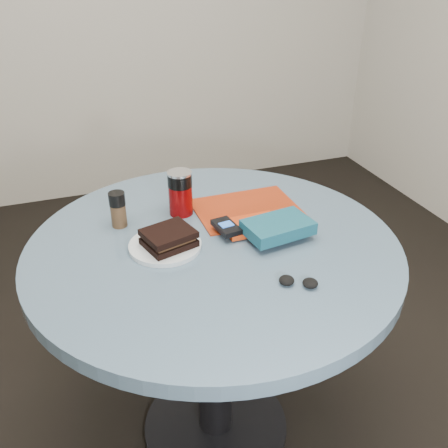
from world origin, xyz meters
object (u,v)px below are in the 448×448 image
object	(u,v)px
mp3_player	(226,227)
headphones	(298,282)
novel	(278,227)
red_book	(252,225)
magazine	(247,209)
sandwich	(169,238)
soda_can	(180,193)
table	(214,291)
pepper_grinder	(118,209)
plate	(165,246)

from	to	relation	value
mp3_player	headphones	size ratio (longest dim) A/B	1.00
novel	headphones	size ratio (longest dim) A/B	1.81
red_book	magazine	bearing A→B (deg)	73.84
mp3_player	novel	bearing A→B (deg)	-26.81
sandwich	mp3_player	xyz separation A→B (m)	(0.16, 0.02, -0.01)
sandwich	magazine	world-z (taller)	sandwich
magazine	sandwich	bearing A→B (deg)	-153.43
soda_can	novel	bearing A→B (deg)	-47.52
table	red_book	world-z (taller)	red_book
pepper_grinder	novel	distance (m)	0.45
plate	magazine	world-z (taller)	plate
soda_can	novel	xyz separation A→B (m)	(0.21, -0.23, -0.03)
novel	headphones	world-z (taller)	novel
red_book	headphones	bearing A→B (deg)	-90.48
plate	sandwich	xyz separation A→B (m)	(0.01, -0.01, 0.03)
mp3_player	headphones	xyz separation A→B (m)	(0.08, -0.27, -0.02)
magazine	novel	bearing A→B (deg)	-84.71
table	soda_can	bearing A→B (deg)	101.67
pepper_grinder	red_book	bearing A→B (deg)	-22.49
pepper_grinder	magazine	distance (m)	0.38
sandwich	novel	size ratio (longest dim) A/B	0.83
red_book	mp3_player	distance (m)	0.08
plate	magazine	xyz separation A→B (m)	(0.28, 0.13, -0.00)
plate	red_book	size ratio (longest dim) A/B	1.21
table	novel	distance (m)	0.26
pepper_grinder	sandwich	bearing A→B (deg)	-58.34
soda_can	novel	distance (m)	0.31
magazine	headphones	world-z (taller)	headphones
table	red_book	distance (m)	0.22
red_book	mp3_player	world-z (taller)	mp3_player
magazine	novel	distance (m)	0.19
soda_can	sandwich	bearing A→B (deg)	-114.36
plate	novel	distance (m)	0.30
pepper_grinder	novel	world-z (taller)	pepper_grinder
red_book	pepper_grinder	bearing A→B (deg)	156.27
table	red_book	xyz separation A→B (m)	(0.12, 0.03, 0.18)
table	pepper_grinder	xyz separation A→B (m)	(-0.22, 0.17, 0.22)
table	magazine	distance (m)	0.27
novel	mp3_player	size ratio (longest dim) A/B	1.81
table	novel	size ratio (longest dim) A/B	5.65
plate	novel	world-z (taller)	novel
plate	sandwich	distance (m)	0.03
novel	mp3_player	xyz separation A→B (m)	(-0.12, 0.06, -0.01)
magazine	headphones	distance (m)	0.39
pepper_grinder	table	bearing A→B (deg)	-37.81
pepper_grinder	magazine	world-z (taller)	pepper_grinder
soda_can	red_book	bearing A→B (deg)	-44.19
plate	red_book	world-z (taller)	red_book
sandwich	mp3_player	world-z (taller)	sandwich
magazine	headphones	size ratio (longest dim) A/B	3.10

